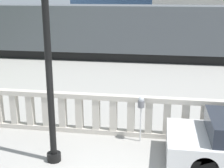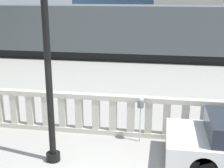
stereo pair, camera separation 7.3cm
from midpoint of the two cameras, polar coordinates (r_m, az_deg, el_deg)
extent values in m
cube|color=#BCB5A8|center=(9.21, 0.44, -8.73)|extent=(13.98, 0.24, 0.14)
cube|color=#BCB5A8|center=(8.81, 0.46, -2.49)|extent=(13.98, 0.24, 0.14)
cube|color=#BCB5A8|center=(9.91, -17.18, -4.33)|extent=(0.20, 0.20, 0.92)
cube|color=#BCB5A8|center=(9.69, -14.50, -4.56)|extent=(0.20, 0.20, 0.92)
cube|color=#BCB5A8|center=(9.51, -11.70, -4.80)|extent=(0.20, 0.20, 0.92)
cube|color=#BCB5A8|center=(9.34, -8.80, -5.03)|extent=(0.20, 0.20, 0.92)
cube|color=#BCB5A8|center=(9.20, -5.80, -5.25)|extent=(0.20, 0.20, 0.92)
cube|color=#BCB5A8|center=(9.08, -2.71, -5.47)|extent=(0.20, 0.20, 0.92)
cube|color=#BCB5A8|center=(9.00, 0.45, -5.68)|extent=(0.20, 0.20, 0.92)
cube|color=#BCB5A8|center=(8.94, 3.67, -5.87)|extent=(0.20, 0.20, 0.92)
cube|color=#BCB5A8|center=(8.91, 6.92, -6.04)|extent=(0.20, 0.20, 0.92)
cube|color=#BCB5A8|center=(8.90, 10.18, -6.20)|extent=(0.20, 0.20, 0.92)
cube|color=#BCB5A8|center=(8.93, 13.44, -6.33)|extent=(0.20, 0.20, 0.92)
cube|color=#BCB5A8|center=(8.98, 16.67, -6.45)|extent=(0.20, 0.20, 0.92)
cube|color=#BCB5A8|center=(9.06, 19.85, -6.54)|extent=(0.20, 0.20, 0.92)
cylinder|color=black|center=(8.00, -10.41, -12.93)|extent=(0.34, 0.34, 0.20)
cylinder|color=black|center=(7.11, -11.50, 5.81)|extent=(0.16, 0.16, 5.03)
cylinder|color=silver|center=(8.65, 5.41, -7.39)|extent=(0.04, 0.04, 1.00)
cylinder|color=slate|center=(8.43, 5.52, -3.68)|extent=(0.18, 0.18, 0.19)
sphere|color=#B2B7BC|center=(8.39, 5.54, -2.82)|extent=(0.15, 0.15, 0.15)
cylinder|color=black|center=(8.68, 15.46, -9.27)|extent=(0.62, 0.18, 0.62)
cube|color=black|center=(19.71, 2.21, 5.57)|extent=(25.36, 2.42, 0.55)
cube|color=#4C5156|center=(19.48, 2.27, 10.25)|extent=(25.88, 3.02, 2.69)
cube|color=black|center=(36.22, 16.86, 9.85)|extent=(28.88, 2.10, 0.55)
cube|color=navy|center=(36.08, 17.10, 12.68)|extent=(29.47, 2.62, 3.04)
camera|label=1|loc=(0.04, -89.79, 0.06)|focal=50.00mm
camera|label=2|loc=(0.04, 90.21, -0.06)|focal=50.00mm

